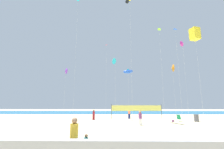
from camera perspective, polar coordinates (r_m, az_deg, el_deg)
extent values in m
plane|color=beige|center=(16.90, 4.29, -18.79)|extent=(120.00, 120.00, 0.00)
cube|color=#1E6B99|center=(48.17, 2.29, -13.65)|extent=(120.00, 20.00, 0.01)
cube|color=white|center=(8.32, -13.94, -24.10)|extent=(0.37, 0.22, 0.77)
cylinder|color=gold|center=(8.19, -13.70, -19.29)|extent=(0.39, 0.39, 0.64)
sphere|color=#997051|center=(8.13, -13.55, -16.07)|extent=(0.29, 0.29, 0.29)
cylinder|color=#19727A|center=(8.08, -9.48, -23.05)|extent=(0.22, 0.22, 0.36)
sphere|color=brown|center=(8.03, -9.42, -21.26)|extent=(0.16, 0.16, 0.16)
cube|color=white|center=(18.53, 10.36, -16.79)|extent=(0.36, 0.21, 0.74)
cylinder|color=#7A3872|center=(18.47, 10.28, -14.69)|extent=(0.37, 0.37, 0.61)
sphere|color=#997051|center=(18.45, 10.23, -13.31)|extent=(0.28, 0.28, 0.28)
cube|color=maroon|center=(24.86, -6.76, -15.39)|extent=(0.33, 0.20, 0.70)
cylinder|color=maroon|center=(24.82, -6.72, -13.93)|extent=(0.35, 0.35, 0.58)
sphere|color=brown|center=(24.80, -6.70, -12.97)|extent=(0.26, 0.26, 0.26)
cube|color=navy|center=(26.90, 6.34, -14.98)|extent=(0.37, 0.22, 0.76)
cylinder|color=#EA7260|center=(26.86, 6.31, -13.50)|extent=(0.38, 0.38, 0.63)
sphere|color=beige|center=(26.85, 6.29, -12.52)|extent=(0.28, 0.28, 0.28)
cube|color=#1E8C4C|center=(24.26, 23.54, -14.77)|extent=(0.52, 0.48, 0.03)
cube|color=#1E8C4C|center=(24.51, 23.23, -14.09)|extent=(0.52, 0.23, 0.57)
cylinder|color=silver|center=(24.14, 23.70, -15.17)|extent=(0.03, 0.03, 0.32)
cylinder|color=silver|center=(24.41, 23.44, -15.13)|extent=(0.03, 0.03, 0.32)
cylinder|color=#595960|center=(25.04, 28.51, -13.83)|extent=(0.62, 0.62, 0.98)
cylinder|color=#4C4C51|center=(25.93, -0.21, -13.39)|extent=(0.08, 0.08, 2.40)
cylinder|color=#4C4C51|center=(27.51, 17.68, -12.75)|extent=(0.08, 0.08, 2.40)
cube|color=#EAE566|center=(26.40, 8.98, -12.07)|extent=(8.23, 0.55, 0.90)
cube|color=#7A3872|center=(23.53, 21.48, -15.55)|extent=(0.30, 0.15, 0.24)
cylinder|color=silver|center=(32.55, -2.20, -1.68)|extent=(0.01, 0.01, 15.07)
pyramid|color=red|center=(34.57, -2.12, 10.83)|extent=(0.55, 0.55, 0.27)
cylinder|color=silver|center=(38.50, 21.80, -5.59)|extent=(0.01, 0.01, 10.73)
cone|color=orange|center=(39.29, 21.25, 2.21)|extent=(0.43, 1.76, 1.75)
cylinder|color=silver|center=(24.16, 7.00, 7.20)|extent=(0.01, 0.01, 19.60)
sphere|color=yellow|center=(28.52, 6.52, 25.51)|extent=(0.33, 0.33, 0.33)
cylinder|color=silver|center=(28.22, -13.20, 6.92)|extent=(0.01, 0.01, 21.64)
pyramid|color=#26BFCC|center=(33.16, -12.34, 25.12)|extent=(0.55, 0.55, 0.29)
cylinder|color=silver|center=(25.56, 1.20, -5.47)|extent=(0.01, 0.01, 9.49)
cone|color=#26BFCC|center=(26.43, 1.16, 4.83)|extent=(1.00, 1.12, 1.06)
cylinder|color=silver|center=(22.00, 29.37, -0.75)|extent=(0.01, 0.01, 11.34)
cube|color=yellow|center=(23.53, 28.05, 12.96)|extent=(1.23, 1.23, 1.56)
cylinder|color=silver|center=(33.06, -17.02, -6.52)|extent=(0.01, 0.01, 9.16)
cone|color=purple|center=(33.68, -16.59, 1.27)|extent=(1.00, 1.09, 1.21)
cylinder|color=silver|center=(27.41, 17.81, 0.93)|extent=(0.01, 0.01, 15.39)
pyramid|color=#8CD833|center=(29.93, 16.96, 15.61)|extent=(0.73, 0.72, 0.33)
cylinder|color=silver|center=(22.86, 23.30, 0.37)|extent=(0.01, 0.01, 12.89)
pyramid|color=blue|center=(24.86, 22.17, 15.24)|extent=(0.69, 0.69, 0.22)
cylinder|color=silver|center=(32.78, 6.07, -6.85)|extent=(0.01, 0.01, 9.22)
ellipsoid|color=blue|center=(33.42, 5.91, 1.06)|extent=(2.28, 1.08, 0.98)
cube|color=#26BFCC|center=(33.49, 5.90, 1.59)|extent=(0.42, 0.06, 0.53)
cylinder|color=silver|center=(30.30, 25.38, -1.59)|extent=(0.01, 0.01, 13.35)
cone|color=#D833A5|center=(31.94, 24.39, 10.31)|extent=(1.06, 0.87, 1.06)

